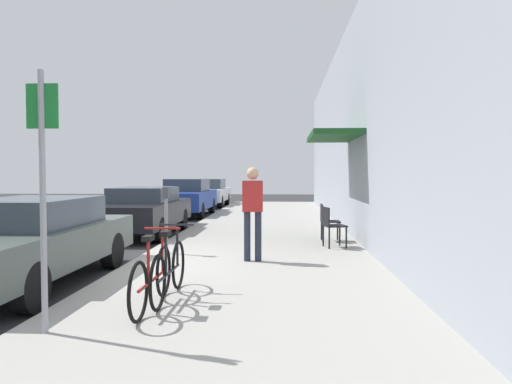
{
  "coord_description": "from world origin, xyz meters",
  "views": [
    {
      "loc": [
        2.77,
        -8.22,
        1.71
      ],
      "look_at": [
        1.9,
        6.62,
        1.12
      ],
      "focal_mm": 32.65,
      "sensor_mm": 36.0,
      "label": 1
    }
  ],
  "objects": [
    {
      "name": "parked_car_2",
      "position": [
        -1.1,
        10.27,
        0.77
      ],
      "size": [
        1.8,
        4.4,
        1.49
      ],
      "color": "navy",
      "rests_on": "ground_plane"
    },
    {
      "name": "ground_plane",
      "position": [
        0.0,
        0.0,
        0.0
      ],
      "size": [
        60.0,
        60.0,
        0.0
      ],
      "primitive_type": "plane",
      "color": "#2D2D30"
    },
    {
      "name": "parked_car_0",
      "position": [
        -1.1,
        -1.39,
        0.7
      ],
      "size": [
        1.8,
        4.4,
        1.32
      ],
      "color": "#47514C",
      "rests_on": "ground_plane"
    },
    {
      "name": "cafe_chair_0",
      "position": [
        3.8,
        1.8,
        0.62
      ],
      "size": [
        0.53,
        0.53,
        0.87
      ],
      "color": "black",
      "rests_on": "sidewalk_slab"
    },
    {
      "name": "parked_car_3",
      "position": [
        -1.1,
        15.77,
        0.74
      ],
      "size": [
        1.8,
        4.4,
        1.43
      ],
      "color": "silver",
      "rests_on": "ground_plane"
    },
    {
      "name": "parked_car_1",
      "position": [
        -1.1,
        4.42,
        0.7
      ],
      "size": [
        1.8,
        4.4,
        1.33
      ],
      "color": "black",
      "rests_on": "ground_plane"
    },
    {
      "name": "building_facade",
      "position": [
        4.65,
        2.01,
        2.86
      ],
      "size": [
        1.4,
        32.0,
        5.73
      ],
      "color": "#999EA8",
      "rests_on": "ground_plane"
    },
    {
      "name": "bicycle_0",
      "position": [
        1.23,
        -2.88,
        0.48
      ],
      "size": [
        0.46,
        1.71,
        0.9
      ],
      "color": "black",
      "rests_on": "sidewalk_slab"
    },
    {
      "name": "parking_meter",
      "position": [
        0.45,
        0.85,
        0.89
      ],
      "size": [
        0.12,
        0.1,
        1.32
      ],
      "color": "slate",
      "rests_on": "sidewalk_slab"
    },
    {
      "name": "street_sign",
      "position": [
        0.4,
        -3.77,
        1.64
      ],
      "size": [
        0.32,
        0.06,
        2.6
      ],
      "color": "gray",
      "rests_on": "sidewalk_slab"
    },
    {
      "name": "pedestrian_standing",
      "position": [
        2.22,
        0.13,
        1.12
      ],
      "size": [
        0.36,
        0.22,
        1.7
      ],
      "color": "#232838",
      "rests_on": "sidewalk_slab"
    },
    {
      "name": "cafe_chair_1",
      "position": [
        3.8,
        2.73,
        0.62
      ],
      "size": [
        0.44,
        0.44,
        0.87
      ],
      "color": "black",
      "rests_on": "sidewalk_slab"
    },
    {
      "name": "sidewalk_slab",
      "position": [
        2.25,
        2.0,
        0.06
      ],
      "size": [
        4.5,
        32.0,
        0.12
      ],
      "primitive_type": "cube",
      "color": "#9E9B93",
      "rests_on": "ground_plane"
    },
    {
      "name": "bicycle_1",
      "position": [
        1.33,
        -2.46,
        0.48
      ],
      "size": [
        0.46,
        1.71,
        0.9
      ],
      "color": "black",
      "rests_on": "sidewalk_slab"
    }
  ]
}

